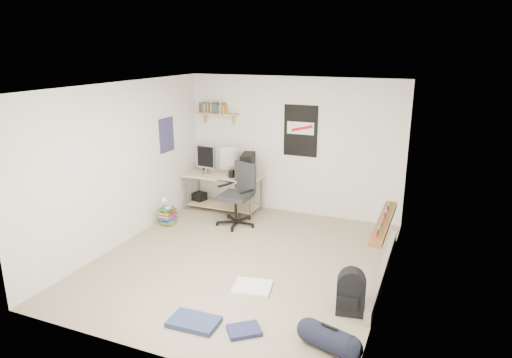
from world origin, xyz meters
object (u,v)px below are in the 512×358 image
at_px(backpack, 351,296).
at_px(duffel_bag, 329,338).
at_px(desk, 223,192).
at_px(book_stack, 168,217).
at_px(office_chair, 236,198).

distance_m(backpack, duffel_bag, 0.79).
distance_m(desk, book_stack, 1.21).
height_order(backpack, duffel_bag, backpack).
bearing_deg(duffel_bag, office_chair, 146.88).
bearing_deg(office_chair, backpack, -16.78).
bearing_deg(office_chair, duffel_bag, -27.12).
bearing_deg(backpack, office_chair, 130.91).
bearing_deg(duffel_bag, backpack, 101.88).
height_order(office_chair, book_stack, office_chair).
distance_m(office_chair, book_stack, 1.22).
bearing_deg(office_chair, book_stack, -133.46).
distance_m(duffel_bag, book_stack, 4.09).
bearing_deg(book_stack, duffel_bag, -33.55).
xyz_separation_m(office_chair, backpack, (2.40, -1.96, -0.29)).
bearing_deg(office_chair, desk, 154.97).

